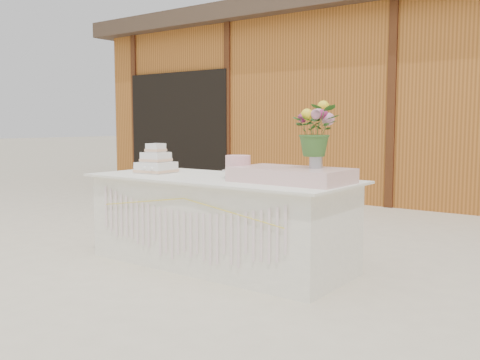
# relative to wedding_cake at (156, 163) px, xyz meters

# --- Properties ---
(ground) EXTENTS (80.00, 80.00, 0.00)m
(ground) POSITION_rel_wedding_cake_xyz_m (0.74, 0.03, -0.86)
(ground) COLOR beige
(ground) RESTS_ON ground
(barn) EXTENTS (12.60, 4.60, 3.30)m
(barn) POSITION_rel_wedding_cake_xyz_m (0.72, 6.02, 0.81)
(barn) COLOR #A76023
(barn) RESTS_ON ground
(cake_table) EXTENTS (2.40, 1.00, 0.77)m
(cake_table) POSITION_rel_wedding_cake_xyz_m (0.74, 0.02, -0.48)
(cake_table) COLOR white
(cake_table) RESTS_ON ground
(wedding_cake) EXTENTS (0.33, 0.33, 0.28)m
(wedding_cake) POSITION_rel_wedding_cake_xyz_m (0.00, 0.00, 0.00)
(wedding_cake) COLOR white
(wedding_cake) RESTS_ON cake_table
(pink_cake_stand) EXTENTS (0.27, 0.27, 0.19)m
(pink_cake_stand) POSITION_rel_wedding_cake_xyz_m (0.92, 0.05, 0.01)
(pink_cake_stand) COLOR white
(pink_cake_stand) RESTS_ON cake_table
(satin_runner) EXTENTS (0.92, 0.54, 0.11)m
(satin_runner) POSITION_rel_wedding_cake_xyz_m (1.44, 0.05, -0.04)
(satin_runner) COLOR beige
(satin_runner) RESTS_ON cake_table
(flower_vase) EXTENTS (0.10, 0.10, 0.14)m
(flower_vase) POSITION_rel_wedding_cake_xyz_m (1.62, 0.12, 0.09)
(flower_vase) COLOR #AEAEB2
(flower_vase) RESTS_ON satin_runner
(bouquet) EXTENTS (0.45, 0.43, 0.40)m
(bouquet) POSITION_rel_wedding_cake_xyz_m (1.62, 0.12, 0.36)
(bouquet) COLOR #355F26
(bouquet) RESTS_ON flower_vase
(loose_flowers) EXTENTS (0.16, 0.36, 0.02)m
(loose_flowers) POSITION_rel_wedding_cake_xyz_m (-0.31, 0.14, -0.08)
(loose_flowers) COLOR pink
(loose_flowers) RESTS_ON cake_table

